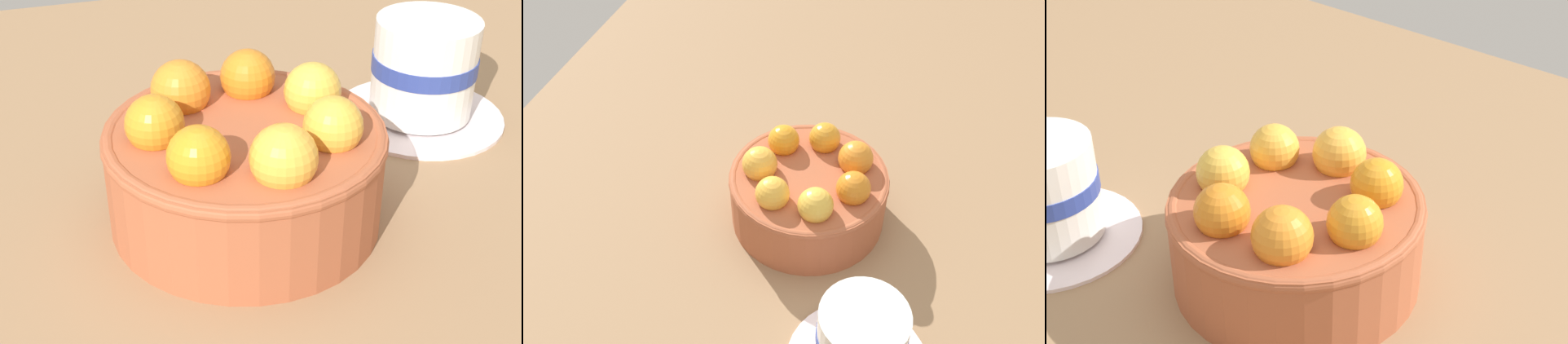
# 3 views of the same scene
# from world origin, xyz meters

# --- Properties ---
(ground_plane) EXTENTS (1.47, 0.85, 0.04)m
(ground_plane) POSITION_xyz_m (0.00, 0.00, -0.02)
(ground_plane) COLOR #997551
(terracotta_bowl) EXTENTS (0.17, 0.17, 0.09)m
(terracotta_bowl) POSITION_xyz_m (-0.00, -0.00, 0.04)
(terracotta_bowl) COLOR #AD5938
(terracotta_bowl) RESTS_ON ground_plane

